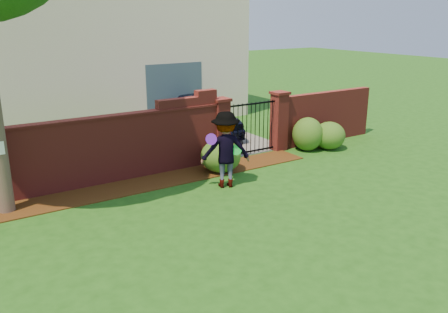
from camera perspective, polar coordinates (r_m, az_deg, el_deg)
ground at (r=9.65m, az=0.43°, el=-8.83°), size 80.00×80.00×0.01m
mulch_bed at (r=12.01m, az=-12.26°, el=-3.82°), size 11.10×1.08×0.03m
brick_wall at (r=12.04m, az=-18.38°, el=0.31°), size 8.70×0.31×2.16m
brick_wall_return at (r=16.36m, az=12.12°, el=4.74°), size 4.00×0.25×1.70m
pillar_left at (r=13.74m, az=-0.41°, el=3.30°), size 0.50×0.50×1.88m
pillar_right at (r=15.01m, az=6.70°, el=4.35°), size 0.50×0.50×1.88m
iron_gate at (r=14.37m, az=3.29°, el=3.45°), size 1.78×0.03×1.60m
driveway at (r=17.86m, az=-4.37°, el=3.29°), size 3.20×8.00×0.01m
house at (r=20.13m, az=-16.70°, el=13.28°), size 12.40×6.40×6.30m
car at (r=16.80m, az=-2.22°, el=5.01°), size 2.39×4.52×1.46m
shrub_left at (r=12.88m, az=-0.39°, el=0.06°), size 1.11×1.11×0.91m
shrub_middle at (r=15.17m, az=10.11°, el=2.70°), size 0.97×0.97×1.07m
shrub_right at (r=15.47m, az=12.67°, el=2.49°), size 1.01×1.01×0.90m
man at (r=11.62m, az=0.20°, el=0.79°), size 1.42×1.13×1.92m
frisbee_purple at (r=11.23m, az=-1.56°, el=2.12°), size 0.29×0.15×0.28m
frisbee_green at (r=11.58m, az=1.51°, el=0.83°), size 0.28×0.16×0.27m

